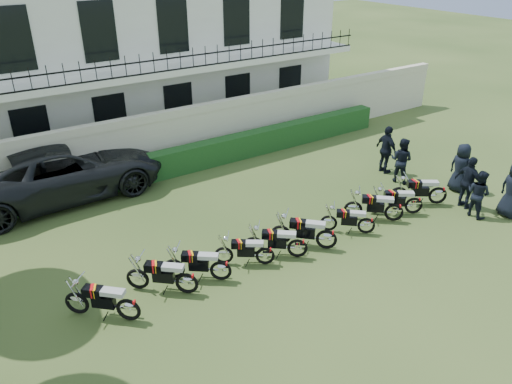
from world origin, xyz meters
The scene contains 20 objects.
ground centered at (0.00, 0.00, 0.00)m, with size 100.00×100.00×0.00m, color #30491D.
perimeter_wall centered at (0.00, 8.00, 1.17)m, with size 30.00×0.35×2.30m.
hedge centered at (1.00, 7.20, 0.50)m, with size 18.00×0.60×1.00m, color #18431A.
building centered at (0.00, 13.96, 3.71)m, with size 20.40×9.60×7.40m.
motorcycle_0 centered at (-4.64, 0.14, 0.49)m, with size 1.45×1.41×1.05m.
motorcycle_1 centered at (-3.03, 0.30, 0.48)m, with size 1.49×1.34×1.04m.
motorcycle_2 centered at (-2.03, 0.30, 0.46)m, with size 1.50×1.21×1.00m.
motorcycle_3 centered at (-0.64, 0.26, 0.42)m, with size 1.43×1.04×0.92m.
motorcycle_4 centered at (0.32, 0.04, 0.46)m, with size 1.47×1.24×1.00m.
motorcycle_5 centered at (1.29, -0.09, 0.49)m, with size 1.46×1.46×1.07m.
motorcycle_6 centered at (2.89, -0.11, 0.42)m, with size 1.32×1.18×0.92m.
motorcycle_7 centered at (4.17, -0.04, 0.48)m, with size 1.47×1.34×1.03m.
motorcycle_8 centered at (5.09, -0.06, 0.46)m, with size 1.55×1.11×1.00m.
motorcycle_9 centered at (6.31, -0.05, 0.49)m, with size 1.67×1.19×1.07m.
suv centered at (-4.15, 7.66, 0.96)m, with size 3.19×6.93×1.92m, color black.
officer_1 centered at (6.70, -1.24, 0.81)m, with size 0.78×0.61×1.61m, color black.
officer_2 centered at (6.93, -0.70, 0.91)m, with size 1.07×0.45×1.83m, color black.
officer_3 centered at (7.81, 0.25, 0.90)m, with size 0.87×0.57×1.79m, color black.
officer_4 centered at (6.62, 1.94, 0.86)m, with size 0.83×0.65×1.72m, color black.
officer_5 centered at (6.78, 2.83, 0.94)m, with size 1.10×0.46×1.88m, color black.
Camera 1 is at (-7.24, -9.24, 8.15)m, focal length 35.00 mm.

